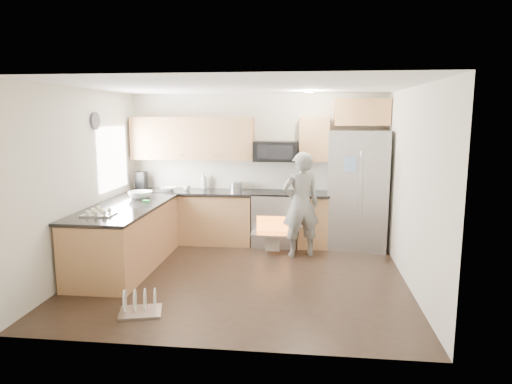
# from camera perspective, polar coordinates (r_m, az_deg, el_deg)

# --- Properties ---
(ground) EXTENTS (4.50, 4.50, 0.00)m
(ground) POSITION_cam_1_polar(r_m,az_deg,el_deg) (6.48, -1.91, -10.57)
(ground) COLOR black
(ground) RESTS_ON ground
(room_shell) EXTENTS (4.54, 4.04, 2.62)m
(room_shell) POSITION_cam_1_polar(r_m,az_deg,el_deg) (6.13, -2.32, 4.36)
(room_shell) COLOR beige
(room_shell) RESTS_ON ground
(back_cabinet_run) EXTENTS (4.45, 0.64, 2.50)m
(back_cabinet_run) POSITION_cam_1_polar(r_m,az_deg,el_deg) (8.01, -4.25, 0.45)
(back_cabinet_run) COLOR #A16540
(back_cabinet_run) RESTS_ON ground
(peninsula) EXTENTS (0.96, 2.36, 1.04)m
(peninsula) POSITION_cam_1_polar(r_m,az_deg,el_deg) (7.03, -15.93, -5.35)
(peninsula) COLOR #A16540
(peninsula) RESTS_ON ground
(stove_range) EXTENTS (0.76, 0.97, 1.79)m
(stove_range) POSITION_cam_1_polar(r_m,az_deg,el_deg) (7.88, 2.39, -1.80)
(stove_range) COLOR #B7B7BC
(stove_range) RESTS_ON ground
(refrigerator) EXTENTS (1.09, 0.91, 1.99)m
(refrigerator) POSITION_cam_1_polar(r_m,az_deg,el_deg) (7.86, 12.79, 0.28)
(refrigerator) COLOR #B7B7BC
(refrigerator) RESTS_ON ground
(person) EXTENTS (0.70, 0.57, 1.67)m
(person) POSITION_cam_1_polar(r_m,az_deg,el_deg) (7.24, 5.62, -1.58)
(person) COLOR gray
(person) RESTS_ON ground
(dish_rack) EXTENTS (0.55, 0.48, 0.29)m
(dish_rack) POSITION_cam_1_polar(r_m,az_deg,el_deg) (5.52, -14.27, -13.73)
(dish_rack) COLOR #B7B7BC
(dish_rack) RESTS_ON ground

